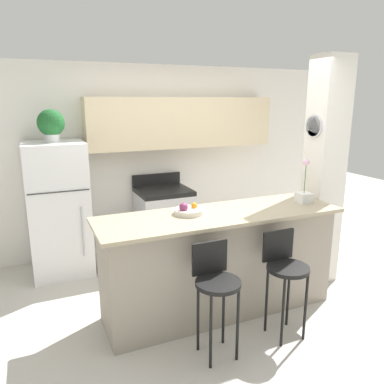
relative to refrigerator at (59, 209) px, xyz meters
The scene contains 12 objects.
ground_plane 2.24m from the refrigerator, 48.99° to the right, with size 14.00×14.00×0.00m, color beige.
wall_back 1.68m from the refrigerator, 12.71° to the left, with size 5.60×0.38×2.55m.
pillar_right 3.14m from the refrigerator, 27.00° to the right, with size 0.38×0.32×2.55m.
counter_bar 2.11m from the refrigerator, 48.99° to the right, with size 2.40×0.73×1.03m.
refrigerator is the anchor object (origin of this frame).
stove_range 1.40m from the refrigerator, ahead, with size 0.70×0.65×1.07m.
bar_stool_left 2.40m from the refrigerator, 64.52° to the right, with size 0.37×0.37×0.95m.
bar_stool_right 2.76m from the refrigerator, 51.60° to the right, with size 0.37×0.37×0.95m.
potted_plant_on_fridge 1.01m from the refrigerator, 115.51° to the left, with size 0.31×0.31×0.37m.
orchid_vase 2.86m from the refrigerator, 34.17° to the right, with size 0.14×0.14×0.47m.
fruit_bowl 1.85m from the refrigerator, 54.17° to the right, with size 0.28×0.28×0.12m.
trash_bin 0.87m from the refrigerator, 24.40° to the right, with size 0.28×0.28×0.38m.
Camera 1 is at (-1.62, -3.04, 2.07)m, focal length 35.00 mm.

